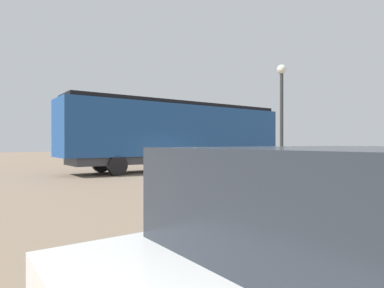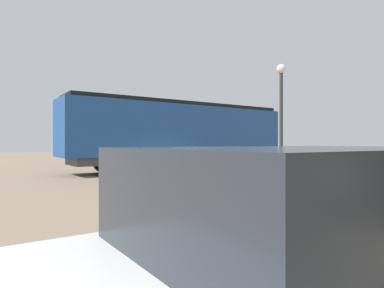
{
  "view_description": "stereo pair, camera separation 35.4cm",
  "coord_description": "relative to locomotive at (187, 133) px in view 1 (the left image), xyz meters",
  "views": [
    {
      "loc": [
        14.03,
        -9.82,
        1.75
      ],
      "look_at": [
        -0.17,
        0.27,
        1.72
      ],
      "focal_mm": 30.52,
      "sensor_mm": 36.0,
      "label": 1
    },
    {
      "loc": [
        14.23,
        -9.53,
        1.75
      ],
      "look_at": [
        -0.17,
        0.27,
        1.72
      ],
      "focal_mm": 30.52,
      "sensor_mm": 36.0,
      "label": 2
    }
  ],
  "objects": [
    {
      "name": "ground_plane",
      "position": [
        3.96,
        -2.51,
        -2.46
      ],
      "size": [
        120.0,
        120.0,
        0.0
      ],
      "primitive_type": "plane",
      "color": "#84705B"
    },
    {
      "name": "locomotive",
      "position": [
        0.0,
        0.0,
        0.0
      ],
      "size": [
        2.81,
        15.49,
        4.42
      ],
      "color": "navy",
      "rests_on": "ground_plane"
    },
    {
      "name": "parked_car_white",
      "position": [
        16.79,
        -10.0,
        -1.58
      ],
      "size": [
        1.92,
        4.16,
        1.72
      ],
      "color": "silver",
      "rests_on": "ground_plane"
    },
    {
      "name": "platform_fence",
      "position": [
        6.15,
        4.06,
        -1.7
      ],
      "size": [
        0.05,
        10.39,
        1.18
      ],
      "color": "black",
      "rests_on": "ground_plane"
    },
    {
      "name": "lamp_post",
      "position": [
        7.91,
        0.01,
        1.17
      ],
      "size": [
        0.44,
        0.44,
        5.47
      ],
      "color": "#2D2D2D",
      "rests_on": "ground_plane"
    }
  ]
}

